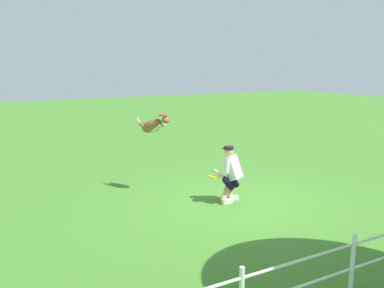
# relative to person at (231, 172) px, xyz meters

# --- Properties ---
(ground_plane) EXTENTS (60.00, 60.00, 0.00)m
(ground_plane) POSITION_rel_person_xyz_m (-0.11, 0.22, -0.70)
(ground_plane) COLOR #427C2A
(person) EXTENTS (0.70, 0.52, 1.29)m
(person) POSITION_rel_person_xyz_m (0.00, 0.00, 0.00)
(person) COLOR silver
(person) RESTS_ON ground_plane
(dog) EXTENTS (0.60, 0.91, 0.53)m
(dog) POSITION_rel_person_xyz_m (1.14, -1.67, 0.94)
(dog) COLOR brown
(frisbee_flying) EXTENTS (0.32, 0.32, 0.05)m
(frisbee_flying) POSITION_rel_person_xyz_m (1.01, -1.41, 1.21)
(frisbee_flying) COLOR red
(frisbee_held) EXTENTS (0.31, 0.31, 0.06)m
(frisbee_held) POSITION_rel_person_xyz_m (0.35, -0.16, -0.09)
(frisbee_held) COLOR yellow
(frisbee_held) RESTS_ON person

